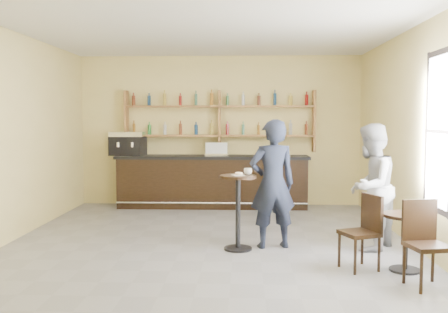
{
  "coord_description": "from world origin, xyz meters",
  "views": [
    {
      "loc": [
        0.53,
        -7.25,
        1.87
      ],
      "look_at": [
        0.2,
        0.8,
        1.25
      ],
      "focal_mm": 40.0,
      "sensor_mm": 36.0,
      "label": 1
    }
  ],
  "objects_px": {
    "bar_counter": "(212,181)",
    "man_main": "(272,184)",
    "chair_south": "(428,245)",
    "patron_second": "(370,187)",
    "pedestal_table": "(238,213)",
    "chair_west": "(359,232)",
    "espresso_machine": "(128,144)",
    "cafe_table": "(405,243)",
    "pastry_case": "(217,149)"
  },
  "relations": [
    {
      "from": "bar_counter",
      "to": "man_main",
      "type": "bearing_deg",
      "value": -71.76
    },
    {
      "from": "chair_south",
      "to": "patron_second",
      "type": "height_order",
      "value": "patron_second"
    },
    {
      "from": "pedestal_table",
      "to": "chair_west",
      "type": "xyz_separation_m",
      "value": [
        1.51,
        -0.87,
        -0.07
      ]
    },
    {
      "from": "pedestal_table",
      "to": "man_main",
      "type": "xyz_separation_m",
      "value": [
        0.49,
        0.15,
        0.39
      ]
    },
    {
      "from": "espresso_machine",
      "to": "cafe_table",
      "type": "distance_m",
      "value": 6.27
    },
    {
      "from": "chair_west",
      "to": "pedestal_table",
      "type": "bearing_deg",
      "value": -142.18
    },
    {
      "from": "bar_counter",
      "to": "man_main",
      "type": "relative_size",
      "value": 2.17
    },
    {
      "from": "man_main",
      "to": "cafe_table",
      "type": "relative_size",
      "value": 2.62
    },
    {
      "from": "pedestal_table",
      "to": "cafe_table",
      "type": "relative_size",
      "value": 1.5
    },
    {
      "from": "pedestal_table",
      "to": "bar_counter",
      "type": "bearing_deg",
      "value": 99.68
    },
    {
      "from": "cafe_table",
      "to": "chair_south",
      "type": "relative_size",
      "value": 0.74
    },
    {
      "from": "espresso_machine",
      "to": "patron_second",
      "type": "relative_size",
      "value": 0.39
    },
    {
      "from": "pastry_case",
      "to": "man_main",
      "type": "distance_m",
      "value": 3.42
    },
    {
      "from": "cafe_table",
      "to": "man_main",
      "type": "bearing_deg",
      "value": 145.65
    },
    {
      "from": "pedestal_table",
      "to": "cafe_table",
      "type": "distance_m",
      "value": 2.26
    },
    {
      "from": "man_main",
      "to": "espresso_machine",
      "type": "bearing_deg",
      "value": -62.0
    },
    {
      "from": "pastry_case",
      "to": "cafe_table",
      "type": "bearing_deg",
      "value": -62.52
    },
    {
      "from": "cafe_table",
      "to": "patron_second",
      "type": "bearing_deg",
      "value": 100.11
    },
    {
      "from": "man_main",
      "to": "patron_second",
      "type": "distance_m",
      "value": 1.39
    },
    {
      "from": "pastry_case",
      "to": "pedestal_table",
      "type": "bearing_deg",
      "value": -84.84
    },
    {
      "from": "bar_counter",
      "to": "pastry_case",
      "type": "height_order",
      "value": "pastry_case"
    },
    {
      "from": "chair_west",
      "to": "patron_second",
      "type": "xyz_separation_m",
      "value": [
        0.37,
        0.97,
        0.43
      ]
    },
    {
      "from": "man_main",
      "to": "pedestal_table",
      "type": "bearing_deg",
      "value": 3.89
    },
    {
      "from": "chair_west",
      "to": "espresso_machine",
      "type": "bearing_deg",
      "value": -160.09
    },
    {
      "from": "bar_counter",
      "to": "espresso_machine",
      "type": "xyz_separation_m",
      "value": [
        -1.79,
        0.0,
        0.79
      ]
    },
    {
      "from": "pastry_case",
      "to": "chair_west",
      "type": "xyz_separation_m",
      "value": [
        2.0,
        -4.28,
        -0.76
      ]
    },
    {
      "from": "espresso_machine",
      "to": "chair_south",
      "type": "bearing_deg",
      "value": -38.37
    },
    {
      "from": "patron_second",
      "to": "bar_counter",
      "type": "bearing_deg",
      "value": -108.84
    },
    {
      "from": "man_main",
      "to": "cafe_table",
      "type": "bearing_deg",
      "value": 132.38
    },
    {
      "from": "patron_second",
      "to": "man_main",
      "type": "bearing_deg",
      "value": -57.67
    },
    {
      "from": "bar_counter",
      "to": "patron_second",
      "type": "bearing_deg",
      "value": -53.43
    },
    {
      "from": "man_main",
      "to": "pastry_case",
      "type": "bearing_deg",
      "value": -86.52
    },
    {
      "from": "pedestal_table",
      "to": "patron_second",
      "type": "relative_size",
      "value": 0.59
    },
    {
      "from": "bar_counter",
      "to": "cafe_table",
      "type": "height_order",
      "value": "bar_counter"
    },
    {
      "from": "pedestal_table",
      "to": "man_main",
      "type": "relative_size",
      "value": 0.58
    },
    {
      "from": "pedestal_table",
      "to": "man_main",
      "type": "height_order",
      "value": "man_main"
    },
    {
      "from": "bar_counter",
      "to": "pedestal_table",
      "type": "bearing_deg",
      "value": -80.32
    },
    {
      "from": "bar_counter",
      "to": "chair_south",
      "type": "distance_m",
      "value": 5.62
    },
    {
      "from": "pastry_case",
      "to": "espresso_machine",
      "type": "bearing_deg",
      "value": 177.02
    },
    {
      "from": "pastry_case",
      "to": "man_main",
      "type": "bearing_deg",
      "value": -76.24
    },
    {
      "from": "espresso_machine",
      "to": "pedestal_table",
      "type": "height_order",
      "value": "espresso_machine"
    },
    {
      "from": "pedestal_table",
      "to": "chair_south",
      "type": "relative_size",
      "value": 1.11
    },
    {
      "from": "espresso_machine",
      "to": "pastry_case",
      "type": "bearing_deg",
      "value": 9.4
    },
    {
      "from": "man_main",
      "to": "cafe_table",
      "type": "xyz_separation_m",
      "value": [
        1.57,
        -1.07,
        -0.57
      ]
    },
    {
      "from": "espresso_machine",
      "to": "cafe_table",
      "type": "bearing_deg",
      "value": -34.98
    },
    {
      "from": "chair_west",
      "to": "man_main",
      "type": "bearing_deg",
      "value": -157.38
    },
    {
      "from": "cafe_table",
      "to": "chair_south",
      "type": "xyz_separation_m",
      "value": [
        0.05,
        -0.6,
        0.12
      ]
    },
    {
      "from": "patron_second",
      "to": "cafe_table",
      "type": "bearing_deg",
      "value": 44.69
    },
    {
      "from": "cafe_table",
      "to": "chair_south",
      "type": "bearing_deg",
      "value": -85.24
    },
    {
      "from": "bar_counter",
      "to": "cafe_table",
      "type": "relative_size",
      "value": 5.66
    }
  ]
}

